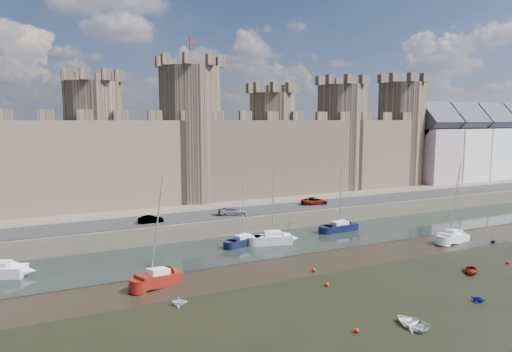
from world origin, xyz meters
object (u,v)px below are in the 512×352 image
(sailboat_5, at_px, (453,236))
(sailboat_4, at_px, (158,278))
(sailboat_1, at_px, (243,240))
(sailboat_2, at_px, (273,238))
(car_2, at_px, (232,211))
(sailboat_3, at_px, (340,227))
(car_1, at_px, (151,219))
(car_3, at_px, (315,201))

(sailboat_5, bearing_deg, sailboat_4, 167.37)
(sailboat_1, height_order, sailboat_5, sailboat_5)
(sailboat_2, bearing_deg, car_2, 118.69)
(sailboat_1, xyz_separation_m, sailboat_5, (26.65, -10.81, 0.04))
(car_2, distance_m, sailboat_5, 31.06)
(sailboat_1, xyz_separation_m, sailboat_2, (3.88, -1.13, 0.12))
(car_2, xyz_separation_m, sailboat_5, (24.91, -18.40, -2.35))
(sailboat_1, height_order, sailboat_3, sailboat_3)
(car_1, bearing_deg, sailboat_1, -126.79)
(sailboat_2, relative_size, sailboat_5, 1.00)
(sailboat_4, bearing_deg, sailboat_3, -3.82)
(car_2, distance_m, sailboat_1, 8.15)
(sailboat_4, bearing_deg, sailboat_1, 12.13)
(car_1, height_order, sailboat_4, sailboat_4)
(car_1, height_order, sailboat_3, sailboat_3)
(car_2, distance_m, car_3, 15.72)
(car_2, height_order, sailboat_1, sailboat_1)
(sailboat_3, relative_size, sailboat_5, 0.86)
(sailboat_2, height_order, sailboat_5, sailboat_2)
(sailboat_1, distance_m, sailboat_2, 4.04)
(car_3, xyz_separation_m, sailboat_3, (-1.08, -8.58, -2.38))
(car_3, relative_size, sailboat_2, 0.41)
(sailboat_2, bearing_deg, sailboat_1, 178.64)
(car_1, height_order, car_3, car_3)
(car_2, relative_size, sailboat_3, 0.46)
(car_2, distance_m, sailboat_4, 23.14)
(car_3, relative_size, sailboat_1, 0.50)
(car_2, relative_size, sailboat_2, 0.39)
(car_3, height_order, sailboat_5, sailboat_5)
(car_2, xyz_separation_m, car_3, (15.62, 1.79, -0.00))
(sailboat_5, bearing_deg, car_1, 142.70)
(car_3, bearing_deg, car_1, 107.98)
(car_3, relative_size, sailboat_3, 0.47)
(car_1, relative_size, sailboat_3, 0.36)
(car_2, height_order, sailboat_4, sailboat_4)
(sailboat_1, bearing_deg, sailboat_4, -162.10)
(car_2, height_order, sailboat_5, sailboat_5)
(car_3, xyz_separation_m, sailboat_2, (-13.47, -10.52, -2.26))
(car_3, bearing_deg, sailboat_3, -172.87)
(sailboat_1, bearing_deg, car_1, 126.58)
(sailboat_3, height_order, sailboat_5, sailboat_5)
(sailboat_1, bearing_deg, car_2, 59.95)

